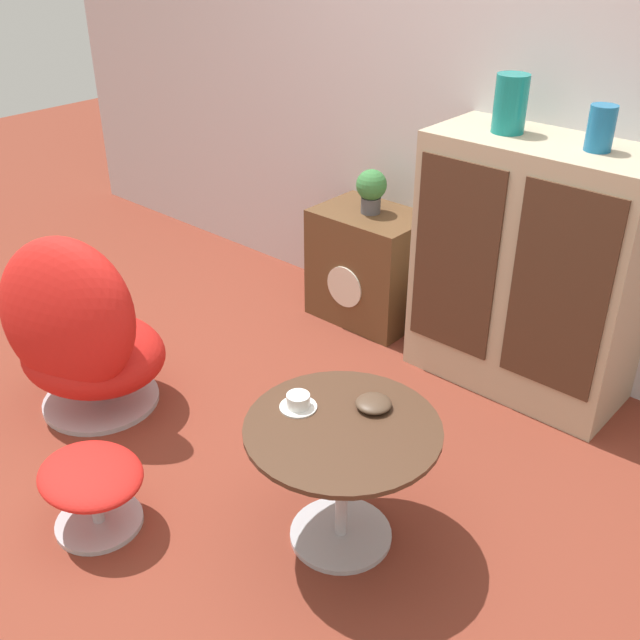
{
  "coord_description": "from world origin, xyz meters",
  "views": [
    {
      "loc": [
        1.68,
        -1.49,
        2.02
      ],
      "look_at": [
        -0.03,
        0.44,
        0.55
      ],
      "focal_mm": 42.0,
      "sensor_mm": 36.0,
      "label": 1
    }
  ],
  "objects": [
    {
      "name": "bowl",
      "position": [
        0.45,
        0.18,
        0.51
      ],
      "size": [
        0.12,
        0.12,
        0.04
      ],
      "color": "#4C3828",
      "rests_on": "coffee_table"
    },
    {
      "name": "coffee_table",
      "position": [
        0.44,
        0.03,
        0.36
      ],
      "size": [
        0.66,
        0.66,
        0.5
      ],
      "color": "#B7B7BC",
      "rests_on": "ground_plane"
    },
    {
      "name": "ground_plane",
      "position": [
        0.0,
        0.0,
        0.0
      ],
      "size": [
        12.0,
        12.0,
        0.0
      ],
      "primitive_type": "plane",
      "color": "brown"
    },
    {
      "name": "teacup",
      "position": [
        0.26,
        0.01,
        0.52
      ],
      "size": [
        0.13,
        0.13,
        0.05
      ],
      "color": "white",
      "rests_on": "coffee_table"
    },
    {
      "name": "tv_console",
      "position": [
        -0.51,
        1.38,
        0.3
      ],
      "size": [
        0.57,
        0.41,
        0.6
      ],
      "color": "brown",
      "rests_on": "ground_plane"
    },
    {
      "name": "potted_plant",
      "position": [
        -0.51,
        1.38,
        0.73
      ],
      "size": [
        0.16,
        0.16,
        0.23
      ],
      "color": "#4C4C51",
      "rests_on": "tv_console"
    },
    {
      "name": "vase_leftmost",
      "position": [
        0.21,
        1.36,
        1.27
      ],
      "size": [
        0.14,
        0.14,
        0.24
      ],
      "color": "#147A75",
      "rests_on": "sideboard"
    },
    {
      "name": "egg_chair",
      "position": [
        -0.89,
        -0.12,
        0.38
      ],
      "size": [
        0.82,
        0.79,
        0.87
      ],
      "color": "#B7B7BC",
      "rests_on": "ground_plane"
    },
    {
      "name": "sideboard",
      "position": [
        0.4,
        1.35,
        0.58
      ],
      "size": [
        0.97,
        0.46,
        1.15
      ],
      "color": "tan",
      "rests_on": "ground_plane"
    },
    {
      "name": "wall_back",
      "position": [
        0.0,
        1.61,
        1.3
      ],
      "size": [
        6.4,
        0.06,
        2.6
      ],
      "color": "silver",
      "rests_on": "ground_plane"
    },
    {
      "name": "ottoman",
      "position": [
        -0.27,
        -0.51,
        0.2
      ],
      "size": [
        0.41,
        0.35,
        0.28
      ],
      "color": "#B7B7BC",
      "rests_on": "ground_plane"
    },
    {
      "name": "vase_inner_left",
      "position": [
        0.6,
        1.36,
        1.24
      ],
      "size": [
        0.1,
        0.1,
        0.18
      ],
      "color": "#196699",
      "rests_on": "sideboard"
    }
  ]
}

